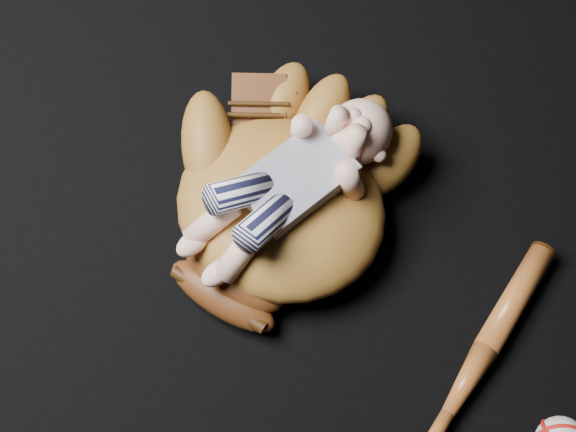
{
  "coord_description": "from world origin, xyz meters",
  "views": [
    {
      "loc": [
        0.18,
        -0.31,
        1.15
      ],
      "look_at": [
        -0.11,
        0.04,
        0.08
      ],
      "focal_mm": 50.0,
      "sensor_mm": 36.0,
      "label": 1
    }
  ],
  "objects": [
    {
      "name": "baseball_glove",
      "position": [
        -0.13,
        0.05,
        0.07
      ],
      "size": [
        0.44,
        0.49,
        0.14
      ],
      "primitive_type": null,
      "rotation": [
        0.0,
        0.0,
        0.11
      ],
      "color": "brown",
      "rests_on": "ground"
    },
    {
      "name": "newborn_baby",
      "position": [
        -0.13,
        0.05,
        0.12
      ],
      "size": [
        0.23,
        0.38,
        0.15
      ],
      "primitive_type": null,
      "rotation": [
        0.0,
        0.0,
        -0.19
      ],
      "color": "#F1B49B",
      "rests_on": "baseball_glove"
    },
    {
      "name": "baseball_bat",
      "position": [
        0.23,
        0.06,
        0.02
      ],
      "size": [
        0.08,
        0.41,
        0.04
      ],
      "primitive_type": null,
      "rotation": [
        0.0,
        0.0,
        0.09
      ],
      "color": "#A55420",
      "rests_on": "ground"
    }
  ]
}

